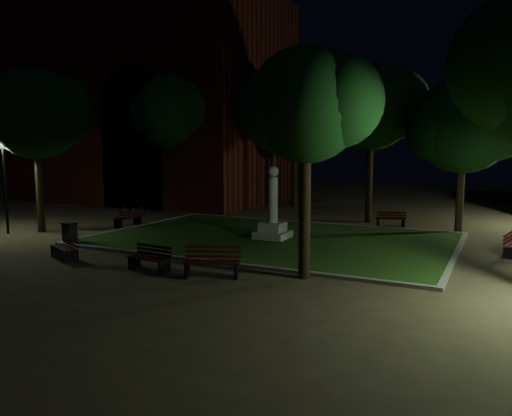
% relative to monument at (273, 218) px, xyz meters
% --- Properties ---
extents(ground, '(80.00, 80.00, 0.00)m').
position_rel_monument_xyz_m(ground, '(0.00, -2.00, -0.96)').
color(ground, brown).
extents(lawn, '(15.00, 10.00, 0.08)m').
position_rel_monument_xyz_m(lawn, '(0.00, 0.00, -0.92)').
color(lawn, '#244614').
rests_on(lawn, ground).
extents(lawn_kerb, '(15.40, 10.40, 0.12)m').
position_rel_monument_xyz_m(lawn_kerb, '(0.00, 0.00, -0.90)').
color(lawn_kerb, slate).
rests_on(lawn_kerb, ground).
extents(monument, '(1.40, 1.40, 3.20)m').
position_rel_monument_xyz_m(monument, '(0.00, 0.00, 0.00)').
color(monument, '#A49F97').
rests_on(monument, lawn).
extents(building_main, '(20.00, 12.00, 15.00)m').
position_rel_monument_xyz_m(building_main, '(-15.86, 11.79, 6.42)').
color(building_main, '#551B13').
rests_on(building_main, ground).
extents(tree_west, '(5.32, 4.35, 7.85)m').
position_rel_monument_xyz_m(tree_west, '(-10.85, -3.11, 4.71)').
color(tree_west, black).
rests_on(tree_west, ground).
extents(tree_north_wl, '(5.55, 4.53, 8.96)m').
position_rel_monument_xyz_m(tree_north_wl, '(-3.92, 8.86, 5.73)').
color(tree_north_wl, black).
rests_on(tree_north_wl, ground).
extents(tree_north_er, '(5.70, 4.66, 8.57)m').
position_rel_monument_xyz_m(tree_north_er, '(2.64, 7.00, 5.27)').
color(tree_north_er, black).
rests_on(tree_north_er, ground).
extents(tree_ne, '(5.60, 4.58, 7.42)m').
position_rel_monument_xyz_m(tree_ne, '(7.35, 5.56, 4.17)').
color(tree_ne, black).
rests_on(tree_ne, ground).
extents(tree_se, '(4.35, 3.55, 7.14)m').
position_rel_monument_xyz_m(tree_se, '(3.68, -5.52, 4.39)').
color(tree_se, black).
rests_on(tree_se, ground).
extents(tree_nw, '(6.14, 5.01, 8.84)m').
position_rel_monument_xyz_m(tree_nw, '(-10.05, 6.87, 5.37)').
color(tree_nw, black).
rests_on(tree_nw, ground).
extents(tree_far_north, '(5.07, 4.14, 7.53)m').
position_rel_monument_xyz_m(tree_far_north, '(-3.64, 11.71, 4.49)').
color(tree_far_north, black).
rests_on(tree_far_north, ground).
extents(lamppost_sw, '(1.18, 0.28, 4.25)m').
position_rel_monument_xyz_m(lamppost_sw, '(-11.99, -4.16, 2.03)').
color(lamppost_sw, black).
rests_on(lamppost_sw, ground).
extents(lamppost_nw, '(1.18, 0.28, 4.59)m').
position_rel_monument_xyz_m(lamppost_nw, '(-10.37, 8.73, 2.24)').
color(lamppost_nw, black).
rests_on(lamppost_nw, ground).
extents(bench_near_left, '(1.58, 0.67, 0.84)m').
position_rel_monument_xyz_m(bench_near_left, '(-1.33, -6.90, -0.56)').
color(bench_near_left, black).
rests_on(bench_near_left, ground).
extents(bench_near_right, '(1.89, 1.27, 0.98)m').
position_rel_monument_xyz_m(bench_near_right, '(0.94, -6.68, -0.49)').
color(bench_near_right, black).
rests_on(bench_near_right, ground).
extents(bench_west_near, '(1.64, 1.12, 0.86)m').
position_rel_monument_xyz_m(bench_west_near, '(-5.22, -6.88, -0.55)').
color(bench_west_near, black).
rests_on(bench_west_near, ground).
extents(bench_left_side, '(0.65, 1.61, 0.87)m').
position_rel_monument_xyz_m(bench_left_side, '(-8.23, 0.05, -0.55)').
color(bench_left_side, black).
rests_on(bench_left_side, ground).
extents(bench_far_side, '(1.55, 1.03, 0.81)m').
position_rel_monument_xyz_m(bench_far_side, '(3.94, 6.07, -0.58)').
color(bench_far_side, black).
rests_on(bench_far_side, ground).
extents(trash_bin, '(0.56, 0.56, 0.88)m').
position_rel_monument_xyz_m(trash_bin, '(-7.49, -4.57, -0.51)').
color(trash_bin, black).
rests_on(trash_bin, ground).
extents(bicycle, '(1.81, 0.73, 0.93)m').
position_rel_monument_xyz_m(bicycle, '(-10.92, 3.64, -0.49)').
color(bicycle, black).
rests_on(bicycle, ground).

